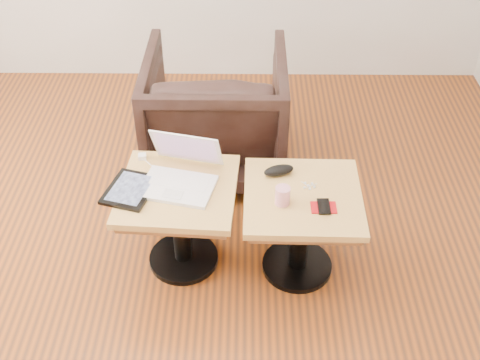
{
  "coord_description": "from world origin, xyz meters",
  "views": [
    {
      "loc": [
        0.43,
        -2.0,
        2.41
      ],
      "look_at": [
        0.4,
        0.23,
        0.56
      ],
      "focal_mm": 45.0,
      "sensor_mm": 36.0,
      "label": 1
    }
  ],
  "objects_px": {
    "side_table_right": "(301,214)",
    "striped_cup": "(283,196)",
    "laptop": "(181,174)",
    "side_table_left": "(179,207)",
    "armchair": "(216,113)"
  },
  "relations": [
    {
      "from": "side_table_right",
      "to": "striped_cup",
      "type": "xyz_separation_m",
      "value": [
        -0.1,
        -0.06,
        0.17
      ]
    },
    {
      "from": "laptop",
      "to": "striped_cup",
      "type": "height_order",
      "value": "laptop"
    },
    {
      "from": "side_table_left",
      "to": "side_table_right",
      "type": "distance_m",
      "value": 0.61
    },
    {
      "from": "side_table_right",
      "to": "striped_cup",
      "type": "distance_m",
      "value": 0.21
    },
    {
      "from": "side_table_right",
      "to": "striped_cup",
      "type": "relative_size",
      "value": 6.25
    },
    {
      "from": "striped_cup",
      "to": "side_table_right",
      "type": "bearing_deg",
      "value": 30.6
    },
    {
      "from": "striped_cup",
      "to": "armchair",
      "type": "bearing_deg",
      "value": 110.2
    },
    {
      "from": "side_table_left",
      "to": "armchair",
      "type": "height_order",
      "value": "armchair"
    },
    {
      "from": "side_table_left",
      "to": "striped_cup",
      "type": "xyz_separation_m",
      "value": [
        0.5,
        -0.11,
        0.17
      ]
    },
    {
      "from": "laptop",
      "to": "armchair",
      "type": "bearing_deg",
      "value": 93.83
    },
    {
      "from": "side_table_right",
      "to": "laptop",
      "type": "xyz_separation_m",
      "value": [
        -0.59,
        0.09,
        0.18
      ]
    },
    {
      "from": "side_table_left",
      "to": "side_table_right",
      "type": "bearing_deg",
      "value": -0.64
    },
    {
      "from": "side_table_left",
      "to": "striped_cup",
      "type": "height_order",
      "value": "striped_cup"
    },
    {
      "from": "side_table_right",
      "to": "striped_cup",
      "type": "height_order",
      "value": "striped_cup"
    },
    {
      "from": "side_table_left",
      "to": "armchair",
      "type": "distance_m",
      "value": 0.87
    }
  ]
}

